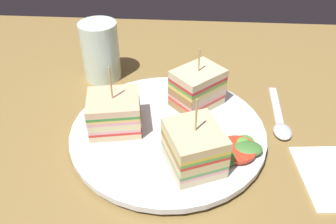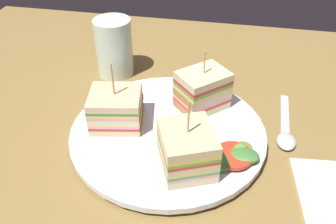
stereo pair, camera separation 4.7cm
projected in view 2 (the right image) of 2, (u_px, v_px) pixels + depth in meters
ground_plane at (168, 142)px, 50.40cm from camera, size 101.60×82.99×1.80cm
plate at (168, 132)px, 49.24cm from camera, size 27.25×27.25×1.62cm
sandwich_wedge_0 at (187, 149)px, 41.64cm from camera, size 8.32×8.81×9.92cm
sandwich_wedge_1 at (202, 90)px, 51.29cm from camera, size 8.72×8.64×9.31cm
sandwich_wedge_2 at (117, 107)px, 48.73cm from camera, size 8.03×7.44×9.65cm
salad_garnish at (231, 156)px, 43.78cm from camera, size 7.62×6.89×1.49cm
spoon at (286, 134)px, 49.81cm from camera, size 2.82×13.88×1.00cm
drinking_glass at (115, 51)px, 61.32cm from camera, size 6.41×6.41×10.12cm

